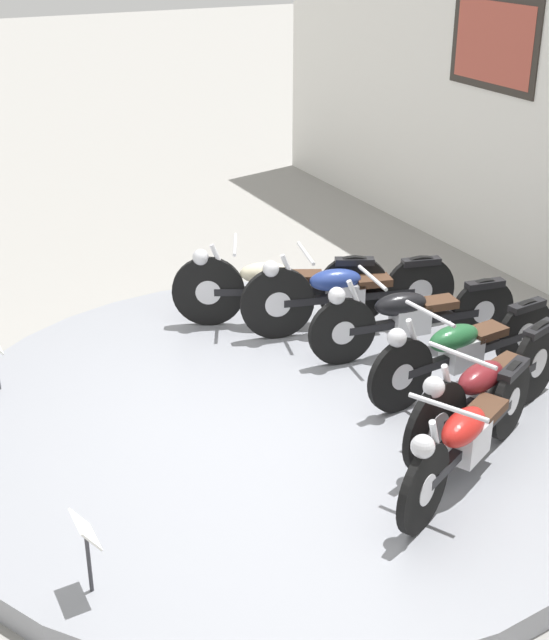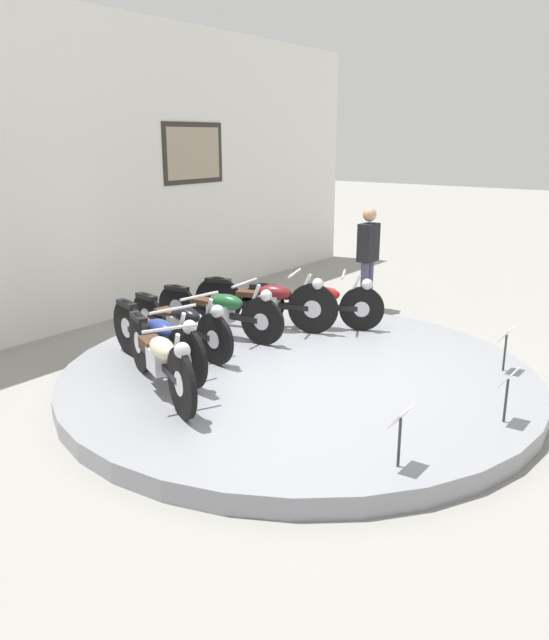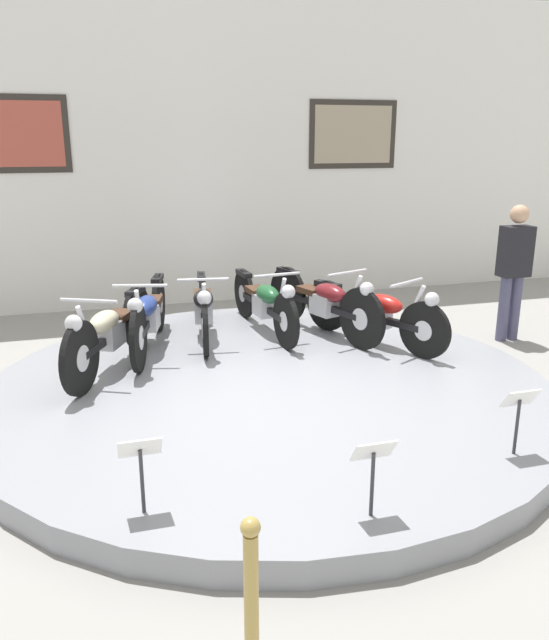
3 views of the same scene
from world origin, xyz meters
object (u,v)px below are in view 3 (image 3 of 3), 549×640
(motorcycle_green, at_px, (265,301))
(info_placard_front_right, at_px, (519,407))
(motorcycle_red, at_px, (376,312))
(motorcycle_maroon, at_px, (324,301))
(motorcycle_blue, at_px, (149,314))
(motorcycle_cream, at_px, (109,330))
(visitor_standing, at_px, (514,265))
(motorcycle_black, at_px, (203,306))
(info_placard_front_centre, at_px, (373,461))
(info_placard_front_left, at_px, (141,458))

(motorcycle_green, xyz_separation_m, info_placard_front_right, (0.96, -3.35, -0.01))
(motorcycle_red, bearing_deg, motorcycle_maroon, 130.55)
(motorcycle_blue, distance_m, motorcycle_red, 2.47)
(motorcycle_cream, relative_size, visitor_standing, 1.12)
(motorcycle_black, bearing_deg, motorcycle_green, 0.02)
(motorcycle_green, height_order, motorcycle_red, motorcycle_green)
(motorcycle_maroon, bearing_deg, visitor_standing, -6.26)
(motorcycle_cream, xyz_separation_m, info_placard_front_centre, (1.42, -3.01, -0.03))
(info_placard_front_centre, bearing_deg, info_placard_front_right, 17.57)
(motorcycle_green, bearing_deg, info_placard_front_right, -73.96)
(motorcycle_cream, distance_m, info_placard_front_right, 3.77)
(motorcycle_red, height_order, info_placard_front_left, motorcycle_red)
(info_placard_front_right, bearing_deg, info_placard_front_left, 180.00)
(motorcycle_blue, relative_size, info_placard_front_centre, 3.87)
(motorcycle_cream, bearing_deg, info_placard_front_left, -87.89)
(motorcycle_maroon, height_order, info_placard_front_centre, motorcycle_maroon)
(info_placard_front_left, bearing_deg, motorcycle_red, 43.32)
(motorcycle_cream, relative_size, info_placard_front_left, 3.62)
(info_placard_front_right, bearing_deg, motorcycle_blue, 126.99)
(motorcycle_cream, bearing_deg, motorcycle_red, -0.08)
(info_placard_front_left, height_order, info_placard_front_centre, same)
(motorcycle_green, xyz_separation_m, motorcycle_maroon, (0.64, -0.27, 0.03))
(motorcycle_red, bearing_deg, info_placard_front_left, -136.68)
(motorcycle_maroon, relative_size, info_placard_front_left, 3.78)
(motorcycle_black, distance_m, info_placard_front_left, 3.48)
(motorcycle_cream, relative_size, motorcycle_blue, 0.94)
(motorcycle_cream, relative_size, motorcycle_red, 1.05)
(motorcycle_cream, bearing_deg, motorcycle_maroon, 11.43)
(info_placard_front_left, distance_m, info_placard_front_centre, 1.39)
(motorcycle_blue, xyz_separation_m, motorcycle_black, (0.63, 0.27, -0.03))
(motorcycle_maroon, distance_m, visitor_standing, 2.35)
(visitor_standing, bearing_deg, motorcycle_maroon, 173.74)
(motorcycle_blue, xyz_separation_m, visitor_standing, (4.31, -0.25, 0.33))
(motorcycle_red, bearing_deg, motorcycle_green, 144.32)
(motorcycle_blue, height_order, motorcycle_maroon, motorcycle_blue)
(motorcycle_green, bearing_deg, motorcycle_blue, -168.73)
(motorcycle_red, distance_m, info_placard_front_right, 2.59)
(info_placard_front_right, distance_m, visitor_standing, 3.48)
(motorcycle_black, xyz_separation_m, motorcycle_green, (0.72, 0.00, 0.00))
(motorcycle_black, distance_m, info_placard_front_right, 3.75)
(motorcycle_red, height_order, visitor_standing, visitor_standing)
(info_placard_front_right, height_order, visitor_standing, visitor_standing)
(motorcycle_black, bearing_deg, motorcycle_red, -23.15)
(motorcycle_blue, distance_m, visitor_standing, 4.33)
(motorcycle_cream, distance_m, info_placard_front_centre, 3.33)
(motorcycle_cream, bearing_deg, visitor_standing, 2.84)
(motorcycle_cream, distance_m, motorcycle_green, 1.93)
(motorcycle_cream, xyz_separation_m, info_placard_front_left, (0.10, -2.59, -0.03))
(motorcycle_cream, height_order, info_placard_front_centre, motorcycle_cream)
(info_placard_front_left, bearing_deg, motorcycle_blue, 83.96)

